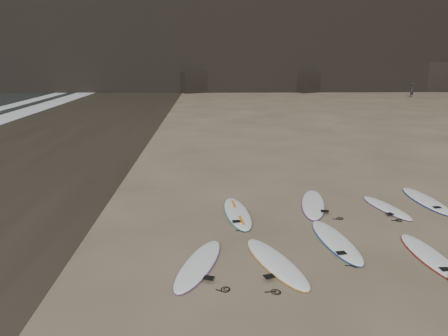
% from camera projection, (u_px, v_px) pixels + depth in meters
% --- Properties ---
extents(ground, '(240.00, 240.00, 0.00)m').
position_uv_depth(ground, '(371.00, 249.00, 10.37)').
color(ground, '#897559').
rests_on(ground, ground).
extents(wet_sand, '(12.00, 200.00, 0.01)m').
position_uv_depth(wet_sand, '(5.00, 157.00, 19.60)').
color(wet_sand, '#383026').
rests_on(wet_sand, ground).
extents(surfboard_0, '(1.36, 2.65, 0.09)m').
position_uv_depth(surfboard_0, '(199.00, 264.00, 9.51)').
color(surfboard_0, white).
rests_on(surfboard_0, ground).
extents(surfboard_1, '(1.48, 2.72, 0.10)m').
position_uv_depth(surfboard_1, '(276.00, 262.00, 9.60)').
color(surfboard_1, white).
rests_on(surfboard_1, ground).
extents(surfboard_2, '(0.98, 2.76, 0.10)m').
position_uv_depth(surfboard_2, '(336.00, 241.00, 10.69)').
color(surfboard_2, white).
rests_on(surfboard_2, ground).
extents(surfboard_3, '(0.71, 2.53, 0.09)m').
position_uv_depth(surfboard_3, '(430.00, 256.00, 9.90)').
color(surfboard_3, white).
rests_on(surfboard_3, ground).
extents(surfboard_5, '(0.93, 2.76, 0.10)m').
position_uv_depth(surfboard_5, '(237.00, 213.00, 12.58)').
color(surfboard_5, white).
rests_on(surfboard_5, ground).
extents(surfboard_6, '(1.24, 2.87, 0.10)m').
position_uv_depth(surfboard_6, '(313.00, 204.00, 13.35)').
color(surfboard_6, white).
rests_on(surfboard_6, ground).
extents(surfboard_7, '(1.06, 2.30, 0.08)m').
position_uv_depth(surfboard_7, '(386.00, 207.00, 13.05)').
color(surfboard_7, white).
rests_on(surfboard_7, ground).
extents(surfboard_8, '(0.80, 2.73, 0.10)m').
position_uv_depth(surfboard_8, '(426.00, 200.00, 13.67)').
color(surfboard_8, white).
rests_on(surfboard_8, ground).
extents(person_a, '(0.65, 0.64, 1.52)m').
position_uv_depth(person_a, '(412.00, 90.00, 47.17)').
color(person_a, black).
rests_on(person_a, ground).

